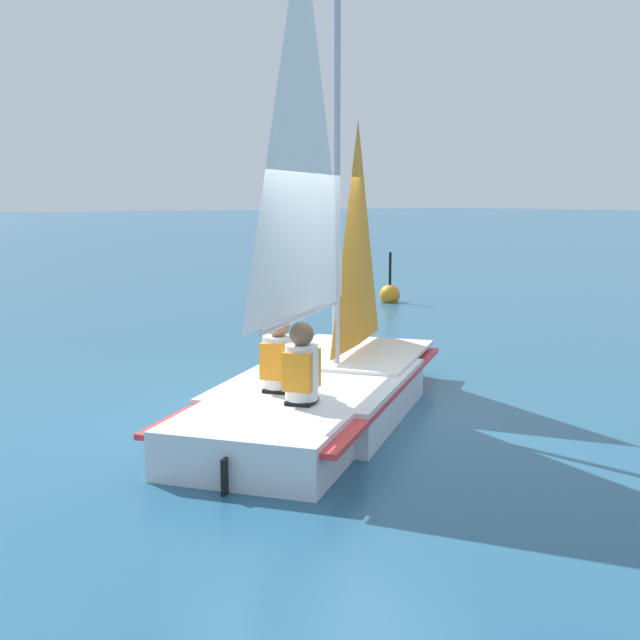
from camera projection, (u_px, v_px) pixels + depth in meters
name	position (u px, v px, depth m)	size (l,w,h in m)	color
ground_plane	(320.00, 416.00, 8.39)	(260.00, 260.00, 0.00)	#235675
sailboat_main	(319.00, 360.00, 8.27)	(4.07, 4.63, 4.94)	silver
sailor_helm	(279.00, 370.00, 7.70)	(0.42, 0.43, 1.16)	black
sailor_crew	(302.00, 381.00, 7.23)	(0.42, 0.43, 1.16)	black
buoy_marker	(390.00, 294.00, 17.55)	(0.45, 0.45, 1.16)	orange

